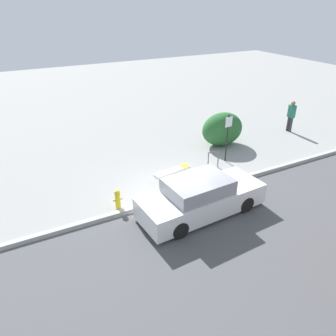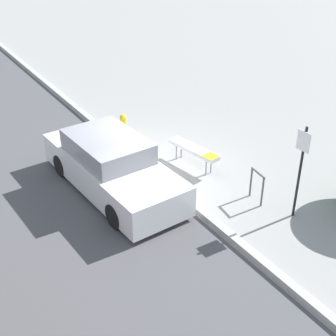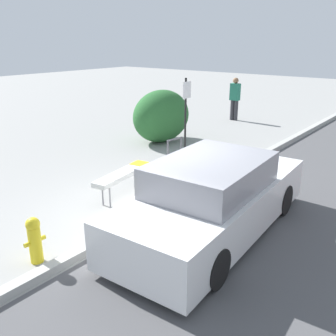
% 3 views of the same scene
% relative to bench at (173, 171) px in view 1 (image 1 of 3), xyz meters
% --- Properties ---
extents(ground_plane, '(60.00, 60.00, 0.00)m').
position_rel_bench_xyz_m(ground_plane, '(-0.28, -1.17, -0.52)').
color(ground_plane, gray).
extents(road_strip, '(60.00, 10.00, 0.01)m').
position_rel_bench_xyz_m(road_strip, '(-0.28, -6.32, -0.51)').
color(road_strip, '#4C4C4F').
rests_on(road_strip, ground_plane).
extents(curb, '(60.00, 0.20, 0.13)m').
position_rel_bench_xyz_m(curb, '(-0.28, -1.17, -0.45)').
color(curb, '#A8A8A3').
rests_on(curb, ground_plane).
extents(bench, '(1.73, 0.60, 0.59)m').
position_rel_bench_xyz_m(bench, '(0.00, 0.00, 0.00)').
color(bench, gray).
rests_on(bench, ground_plane).
extents(bike_rack, '(0.55, 0.13, 0.83)m').
position_rel_bench_xyz_m(bike_rack, '(2.26, 0.29, -0.01)').
color(bike_rack, '#515156').
rests_on(bike_rack, ground_plane).
extents(sign_post, '(0.36, 0.08, 2.30)m').
position_rel_bench_xyz_m(sign_post, '(3.20, 0.62, 0.87)').
color(sign_post, black).
rests_on(sign_post, ground_plane).
extents(fire_hydrant, '(0.36, 0.22, 0.77)m').
position_rel_bench_xyz_m(fire_hydrant, '(-2.70, -0.76, -0.11)').
color(fire_hydrant, gold).
rests_on(fire_hydrant, ground_plane).
extents(shrub_hedge, '(2.28, 1.55, 1.74)m').
position_rel_bench_xyz_m(shrub_hedge, '(4.20, 2.33, 0.35)').
color(shrub_hedge, '#28602D').
rests_on(shrub_hedge, ground_plane).
extents(pedestrian, '(0.24, 0.41, 1.79)m').
position_rel_bench_xyz_m(pedestrian, '(8.87, 2.11, 0.44)').
color(pedestrian, '#333338').
rests_on(pedestrian, ground_plane).
extents(parked_car_near, '(4.71, 1.98, 1.42)m').
position_rel_bench_xyz_m(parked_car_near, '(-0.17, -2.43, 0.13)').
color(parked_car_near, black).
rests_on(parked_car_near, ground_plane).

